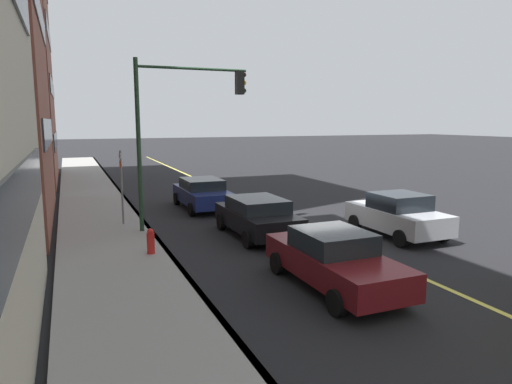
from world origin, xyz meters
The scene contains 11 objects.
ground centered at (0.00, 0.00, 0.00)m, with size 200.00×200.00×0.00m, color black.
sidewalk_slab centered at (0.00, 7.51, 0.07)m, with size 80.00×3.32×0.15m, color gray.
curb_edge centered at (0.00, 5.93, 0.07)m, with size 80.00×0.16×0.15m, color slate.
lane_stripe_center centered at (0.00, 0.00, 0.01)m, with size 80.00×0.16×0.01m, color #D8CC4C.
car_navy centered at (6.44, 2.77, 0.76)m, with size 4.53×2.04×1.45m.
car_silver centered at (-1.42, -2.41, 0.79)m, with size 3.99×2.04×1.59m.
car_black centered at (0.54, 2.35, 0.75)m, with size 4.30×2.06×1.42m.
car_maroon centered at (-5.03, 2.59, 0.74)m, with size 4.55×1.94×1.47m.
traffic_light_mast centered at (2.37, 4.73, 4.38)m, with size 0.28×4.27×6.41m.
street_sign_post centered at (3.87, 6.75, 1.80)m, with size 0.60×0.08×3.07m.
fire_hydrant centered at (-0.74, 6.45, 0.47)m, with size 0.24×0.24×0.94m.
Camera 1 is at (-14.54, 8.67, 4.20)m, focal length 31.98 mm.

